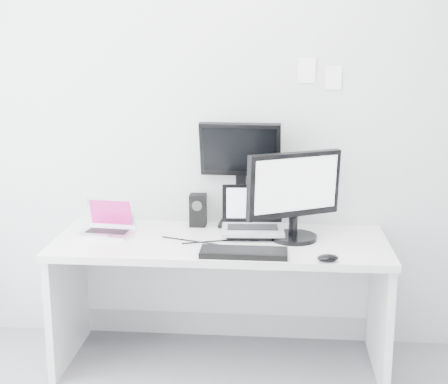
% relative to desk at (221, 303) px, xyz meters
% --- Properties ---
extents(back_wall, '(3.60, 0.00, 3.60)m').
position_rel_desk_xyz_m(back_wall, '(0.00, 0.35, 0.99)').
color(back_wall, '#B6B8BA').
rests_on(back_wall, ground).
extents(desk, '(1.80, 0.70, 0.73)m').
position_rel_desk_xyz_m(desk, '(0.00, 0.00, 0.00)').
color(desk, silver).
rests_on(desk, ground).
extents(macbook, '(0.30, 0.24, 0.21)m').
position_rel_desk_xyz_m(macbook, '(-0.64, 0.03, 0.47)').
color(macbook, silver).
rests_on(macbook, desk).
extents(speaker, '(0.12, 0.12, 0.19)m').
position_rel_desk_xyz_m(speaker, '(-0.16, 0.26, 0.46)').
color(speaker, black).
rests_on(speaker, desk).
extents(dell_laptop, '(0.35, 0.28, 0.28)m').
position_rel_desk_xyz_m(dell_laptop, '(0.17, 0.08, 0.51)').
color(dell_laptop, '#A7A9AE').
rests_on(dell_laptop, desk).
extents(rear_monitor, '(0.47, 0.19, 0.62)m').
position_rel_desk_xyz_m(rear_monitor, '(0.09, 0.29, 0.68)').
color(rear_monitor, black).
rests_on(rear_monitor, desk).
extents(samsung_monitor, '(0.59, 0.48, 0.50)m').
position_rel_desk_xyz_m(samsung_monitor, '(0.40, 0.04, 0.61)').
color(samsung_monitor, black).
rests_on(samsung_monitor, desk).
extents(keyboard, '(0.44, 0.16, 0.03)m').
position_rel_desk_xyz_m(keyboard, '(0.14, -0.25, 0.38)').
color(keyboard, black).
rests_on(keyboard, desk).
extents(mouse, '(0.12, 0.09, 0.04)m').
position_rel_desk_xyz_m(mouse, '(0.55, -0.31, 0.38)').
color(mouse, black).
rests_on(mouse, desk).
extents(wall_note_0, '(0.10, 0.00, 0.14)m').
position_rel_desk_xyz_m(wall_note_0, '(0.45, 0.34, 1.26)').
color(wall_note_0, white).
rests_on(wall_note_0, back_wall).
extents(wall_note_1, '(0.09, 0.00, 0.13)m').
position_rel_desk_xyz_m(wall_note_1, '(0.60, 0.34, 1.22)').
color(wall_note_1, white).
rests_on(wall_note_1, back_wall).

